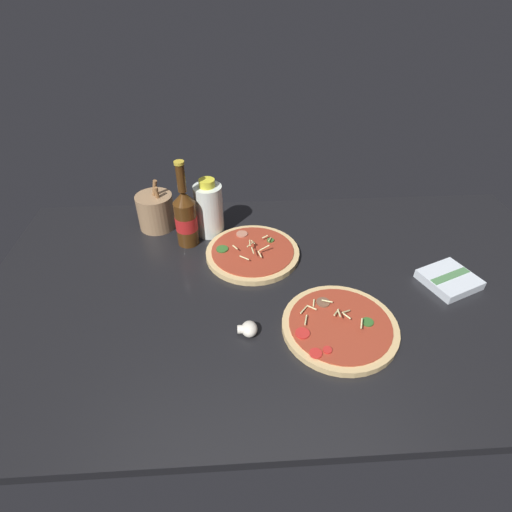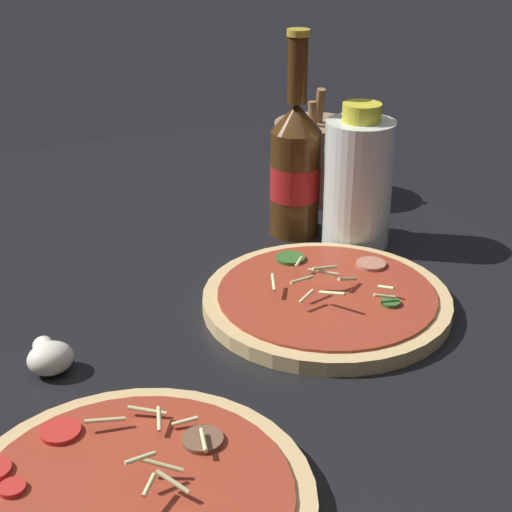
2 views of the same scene
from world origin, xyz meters
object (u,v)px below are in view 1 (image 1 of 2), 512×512
object	(u,v)px
oil_bottle	(209,209)
mushroom_left	(248,329)
beer_bottle	(186,217)
utensil_crock	(156,211)
dish_towel	(449,279)
pizza_far	(253,253)
pizza_near	(340,326)

from	to	relation	value
oil_bottle	mushroom_left	bearing A→B (deg)	-76.81
beer_bottle	utensil_crock	size ratio (longest dim) A/B	1.63
beer_bottle	dish_towel	xyz separation A→B (cm)	(70.11, -22.81, -7.92)
pizza_far	pizza_near	bearing A→B (deg)	-57.71
utensil_crock	beer_bottle	bearing A→B (deg)	-42.49
oil_bottle	pizza_far	bearing A→B (deg)	-45.63
pizza_far	oil_bottle	size ratio (longest dim) A/B	1.48
dish_towel	utensil_crock	bearing A→B (deg)	158.12
pizza_far	beer_bottle	bearing A→B (deg)	158.09
pizza_far	dish_towel	size ratio (longest dim) A/B	1.64
utensil_crock	pizza_near	bearing A→B (deg)	-44.23
beer_bottle	oil_bottle	distance (cm)	8.27
oil_bottle	dish_towel	xyz separation A→B (cm)	(63.66, -27.92, -7.11)
pizza_near	oil_bottle	world-z (taller)	oil_bottle
dish_towel	pizza_far	bearing A→B (deg)	163.46
pizza_near	beer_bottle	xyz separation A→B (cm)	(-37.57, 37.16, 8.18)
oil_bottle	dish_towel	distance (cm)	69.87
mushroom_left	pizza_far	bearing A→B (deg)	85.15
pizza_far	beer_bottle	distance (cm)	21.94
pizza_near	dish_towel	distance (cm)	35.57
pizza_far	oil_bottle	distance (cm)	19.25
oil_bottle	beer_bottle	bearing A→B (deg)	-141.60
pizza_far	beer_bottle	xyz separation A→B (cm)	(-18.88, 7.59, 8.18)
oil_bottle	mushroom_left	xyz separation A→B (cm)	(9.92, -42.32, -6.79)
oil_bottle	utensil_crock	world-z (taller)	oil_bottle
pizza_near	oil_bottle	bearing A→B (deg)	126.35
beer_bottle	oil_bottle	xyz separation A→B (cm)	(6.45, 5.11, -0.80)
oil_bottle	dish_towel	world-z (taller)	oil_bottle
pizza_far	mushroom_left	xyz separation A→B (cm)	(-2.51, -29.61, 0.59)
utensil_crock	dish_towel	size ratio (longest dim) A/B	0.98
pizza_near	dish_towel	bearing A→B (deg)	23.81
oil_bottle	utensil_crock	distance (cm)	17.62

